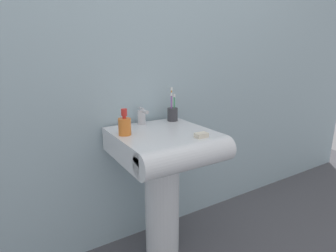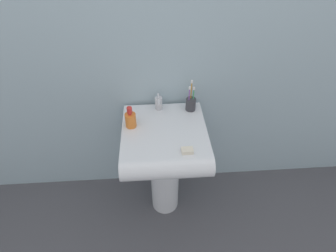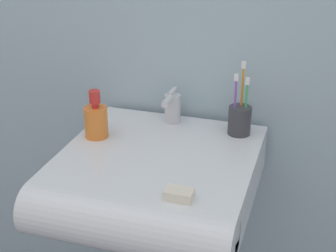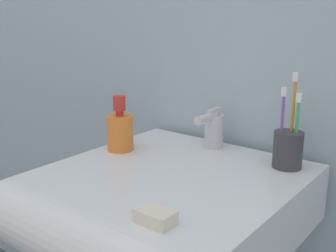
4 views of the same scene
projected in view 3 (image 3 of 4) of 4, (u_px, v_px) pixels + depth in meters
The scene contains 5 objects.
sink_basin at pixel (153, 183), 1.40m from camera, with size 0.53×0.58×0.14m.
faucet at pixel (172, 107), 1.58m from camera, with size 0.05×0.11×0.10m.
toothbrush_cup at pixel (240, 119), 1.51m from camera, with size 0.07×0.07×0.22m.
soap_bottle at pixel (96, 120), 1.49m from camera, with size 0.07×0.07×0.14m.
bar_soap at pixel (179, 194), 1.20m from camera, with size 0.07×0.04×0.02m, color silver.
Camera 3 is at (0.40, -1.19, 1.48)m, focal length 55.00 mm.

